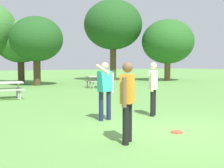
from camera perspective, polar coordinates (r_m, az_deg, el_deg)
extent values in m
plane|color=#609947|center=(7.27, 10.69, -8.85)|extent=(120.00, 120.00, 0.00)
cylinder|color=black|center=(9.23, 8.14, -3.47)|extent=(0.13, 0.13, 0.82)
cylinder|color=black|center=(8.98, 7.88, -3.69)|extent=(0.13, 0.13, 0.82)
cube|color=white|center=(9.04, 8.06, 0.82)|extent=(0.43, 0.42, 0.58)
sphere|color=beige|center=(9.03, 8.08, 3.52)|extent=(0.21, 0.21, 0.21)
cylinder|color=beige|center=(9.30, 8.31, 0.60)|extent=(0.09, 0.09, 0.58)
cylinder|color=beige|center=(8.79, 7.79, 0.40)|extent=(0.09, 0.09, 0.58)
cylinder|color=black|center=(5.84, 2.70, -7.88)|extent=(0.13, 0.13, 0.82)
cylinder|color=black|center=(6.09, 3.31, -7.39)|extent=(0.13, 0.13, 0.82)
cube|color=orange|center=(5.86, 3.03, -0.91)|extent=(0.43, 0.42, 0.58)
sphere|color=brown|center=(5.84, 3.05, 3.25)|extent=(0.21, 0.21, 0.21)
cylinder|color=brown|center=(5.61, 2.39, -1.64)|extent=(0.09, 0.09, 0.58)
cylinder|color=brown|center=(6.12, 3.63, -1.17)|extent=(0.09, 0.09, 0.58)
cylinder|color=#1E234C|center=(8.38, -0.66, -4.21)|extent=(0.13, 0.13, 0.82)
cylinder|color=#1E234C|center=(8.23, -2.13, -4.36)|extent=(0.13, 0.13, 0.82)
cube|color=#33B2AD|center=(8.23, -1.40, 0.54)|extent=(0.40, 0.25, 0.58)
sphere|color=beige|center=(8.21, -1.40, 3.50)|extent=(0.21, 0.21, 0.21)
cylinder|color=beige|center=(8.39, 0.05, 0.27)|extent=(0.09, 0.09, 0.58)
cylinder|color=beige|center=(7.84, -1.80, 2.86)|extent=(0.14, 0.58, 0.28)
cylinder|color=#E04733|center=(7.09, 12.52, -9.12)|extent=(0.29, 0.29, 0.03)
cube|color=beige|center=(14.00, -20.46, 0.24)|extent=(1.78, 0.97, 0.06)
cube|color=#B6B2A8|center=(13.45, -20.26, -1.19)|extent=(1.72, 0.47, 0.05)
cube|color=#B6B2A8|center=(14.60, -20.59, -0.80)|extent=(1.72, 0.47, 0.05)
cylinder|color=#B6B2A8|center=(14.09, -17.73, -1.24)|extent=(0.11, 0.11, 0.71)
cylinder|color=#B6B2A8|center=(13.54, -17.43, -2.08)|extent=(0.09, 0.09, 0.41)
cylinder|color=#B6B2A8|center=(14.68, -17.99, -1.62)|extent=(0.09, 0.09, 0.41)
cube|color=#B2ADA3|center=(19.40, -2.42, 1.50)|extent=(1.79, 0.98, 0.06)
cube|color=#A49F96|center=(18.88, -1.77, 0.52)|extent=(1.72, 0.49, 0.05)
cube|color=#A49F96|center=(19.95, -3.03, 0.71)|extent=(1.72, 0.49, 0.05)
cylinder|color=#A49F96|center=(19.18, -4.26, 0.31)|extent=(0.11, 0.11, 0.71)
cylinder|color=#A49F96|center=(18.65, -3.66, -0.25)|extent=(0.09, 0.09, 0.41)
cylinder|color=#A49F96|center=(19.74, -4.83, -0.01)|extent=(0.09, 0.09, 0.41)
cylinder|color=#A49F96|center=(19.67, -0.62, 0.42)|extent=(0.11, 0.11, 0.71)
cylinder|color=#A49F96|center=(19.15, 0.06, -0.13)|extent=(0.09, 0.09, 0.41)
cylinder|color=#A49F96|center=(20.21, -1.28, 0.10)|extent=(0.09, 0.09, 0.41)
cylinder|color=#237047|center=(20.17, -1.35, 0.78)|extent=(0.56, 0.56, 0.90)
cylinder|color=#2E8657|center=(20.15, -1.35, 2.14)|extent=(0.59, 0.59, 0.06)
cylinder|color=#4C3823|center=(24.46, -17.28, 2.75)|extent=(0.52, 0.52, 2.24)
ellipsoid|color=#3D7A33|center=(24.52, -17.39, 7.92)|extent=(3.96, 3.96, 3.37)
cylinder|color=#4C3823|center=(21.81, -14.40, 2.75)|extent=(0.51, 0.51, 2.31)
ellipsoid|color=#21511E|center=(21.87, -14.51, 8.50)|extent=(3.78, 3.78, 3.21)
cylinder|color=brown|center=(27.40, 0.21, 4.56)|extent=(0.58, 0.58, 3.68)
ellipsoid|color=#21511E|center=(27.63, 0.22, 11.47)|extent=(5.39, 5.39, 4.58)
cylinder|color=brown|center=(27.40, 10.74, 3.02)|extent=(0.55, 0.55, 2.27)
ellipsoid|color=#286023|center=(27.46, 10.81, 8.12)|extent=(4.75, 4.75, 4.03)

